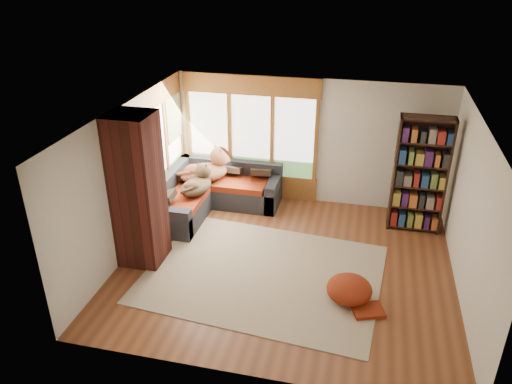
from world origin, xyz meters
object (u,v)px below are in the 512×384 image
at_px(pouf, 349,288).
at_px(dog_tan, 208,167).
at_px(dog_brindle, 198,181).
at_px(brick_chimney, 138,191).
at_px(area_rug, 263,273).
at_px(bookshelf, 420,175).
at_px(sectional_sofa, 206,194).

height_order(pouf, dog_tan, dog_tan).
height_order(pouf, dog_brindle, dog_brindle).
height_order(brick_chimney, pouf, brick_chimney).
xyz_separation_m(brick_chimney, area_rug, (2.09, 0.02, -1.29)).
distance_m(brick_chimney, pouf, 3.68).
relative_size(brick_chimney, dog_tan, 2.23).
bearing_deg(bookshelf, area_rug, -139.58).
height_order(bookshelf, pouf, bookshelf).
bearing_deg(dog_tan, area_rug, -96.60).
xyz_separation_m(pouf, dog_tan, (-3.05, 2.54, 0.63)).
relative_size(sectional_sofa, dog_tan, 1.89).
bearing_deg(sectional_sofa, area_rug, -55.01).
bearing_deg(brick_chimney, dog_tan, 78.56).
relative_size(bookshelf, pouf, 3.20).
bearing_deg(dog_tan, bookshelf, -44.91).
height_order(area_rug, bookshelf, bookshelf).
bearing_deg(dog_brindle, sectional_sofa, 8.94).
distance_m(area_rug, dog_brindle, 2.45).
xyz_separation_m(sectional_sofa, pouf, (3.05, -2.38, -0.10)).
distance_m(sectional_sofa, dog_tan, 0.55).
bearing_deg(pouf, brick_chimney, 174.54).
relative_size(sectional_sofa, pouf, 3.17).
distance_m(bookshelf, dog_tan, 4.10).
xyz_separation_m(brick_chimney, dog_tan, (0.45, 2.21, -0.47)).
relative_size(brick_chimney, bookshelf, 1.17).
xyz_separation_m(area_rug, pouf, (1.41, -0.35, 0.19)).
distance_m(area_rug, pouf, 1.46).
bearing_deg(area_rug, dog_tan, 126.83).
bearing_deg(sectional_sofa, pouf, -41.97).
relative_size(sectional_sofa, area_rug, 0.59).
bearing_deg(brick_chimney, pouf, -5.46).
distance_m(bookshelf, pouf, 2.80).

